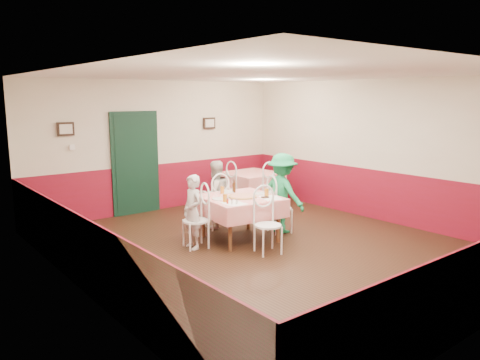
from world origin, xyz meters
TOP-DOWN VIEW (x-y plane):
  - floor at (0.00, 0.00)m, footprint 7.00×7.00m
  - ceiling at (0.00, 0.00)m, footprint 7.00×7.00m
  - back_wall at (0.00, 3.50)m, footprint 6.00×0.10m
  - left_wall at (-3.00, 0.00)m, footprint 0.10×7.00m
  - right_wall at (3.00, 0.00)m, footprint 0.10×7.00m
  - wainscot_back at (0.00, 3.48)m, footprint 6.00×0.03m
  - wainscot_left at (-2.98, 0.00)m, footprint 0.03×7.00m
  - wainscot_right at (2.98, 0.00)m, footprint 0.03×7.00m
  - door at (-0.60, 3.45)m, footprint 0.96×0.06m
  - picture_left at (-2.00, 3.45)m, footprint 0.32×0.03m
  - picture_right at (1.30, 3.45)m, footprint 0.32×0.03m
  - thermostat at (-1.90, 3.45)m, footprint 0.10×0.03m
  - main_table at (-0.05, 0.61)m, footprint 1.36×1.36m
  - second_table at (1.79, 2.49)m, footprint 1.13×1.13m
  - chair_left at (-0.89, 0.71)m, footprint 0.50×0.50m
  - chair_right at (0.79, 0.50)m, footprint 0.51×0.51m
  - chair_far at (0.05, 1.45)m, footprint 0.49×0.49m
  - chair_near at (-0.16, -0.24)m, footprint 0.52×0.52m
  - chair_second_a at (1.04, 2.49)m, footprint 0.43×0.43m
  - chair_second_b at (1.79, 1.74)m, footprint 0.43×0.43m
  - pizza at (-0.05, 0.54)m, footprint 0.53×0.53m
  - plate_left at (-0.45, 0.66)m, footprint 0.28×0.28m
  - plate_right at (0.36, 0.56)m, footprint 0.28×0.28m
  - plate_far at (-0.01, 1.04)m, footprint 0.28×0.28m
  - glass_a at (-0.51, 0.43)m, footprint 0.08×0.08m
  - glass_b at (0.33, 0.35)m, footprint 0.08×0.08m
  - glass_c at (-0.13, 1.02)m, footprint 0.08×0.08m
  - beer_bottle at (0.10, 0.96)m, footprint 0.06×0.06m
  - shaker_a at (-0.52, 0.22)m, footprint 0.04×0.04m
  - shaker_b at (-0.46, 0.18)m, footprint 0.04×0.04m
  - shaker_c at (-0.55, 0.30)m, footprint 0.04×0.04m
  - menu_left at (-0.46, 0.27)m, footprint 0.31×0.40m
  - menu_right at (0.30, 0.21)m, footprint 0.41×0.48m
  - wallet at (0.22, 0.26)m, footprint 0.12×0.10m
  - diner_left at (-0.94, 0.72)m, footprint 0.32×0.46m
  - diner_far at (0.06, 1.50)m, footprint 0.64×0.51m
  - diner_right at (0.84, 0.50)m, footprint 0.61×0.97m

SIDE VIEW (x-z plane):
  - floor at x=0.00m, z-range 0.00..0.00m
  - main_table at x=-0.05m, z-range -0.01..0.76m
  - second_table at x=1.79m, z-range -0.01..0.76m
  - chair_left at x=-0.89m, z-range 0.00..0.90m
  - chair_right at x=0.79m, z-range 0.00..0.90m
  - chair_far at x=0.05m, z-range 0.00..0.90m
  - chair_near at x=-0.16m, z-range 0.00..0.90m
  - chair_second_a at x=1.04m, z-range 0.00..0.90m
  - chair_second_b at x=1.79m, z-range 0.00..0.90m
  - wainscot_back at x=0.00m, z-range 0.00..1.00m
  - wainscot_left at x=-2.98m, z-range 0.00..1.00m
  - wainscot_right at x=2.98m, z-range 0.00..1.00m
  - diner_left at x=-0.94m, z-range 0.00..1.21m
  - diner_far at x=0.06m, z-range 0.00..1.28m
  - diner_right at x=0.84m, z-range 0.00..1.45m
  - menu_left at x=-0.46m, z-range 0.76..0.76m
  - menu_right at x=0.30m, z-range 0.76..0.76m
  - plate_left at x=-0.45m, z-range 0.76..0.77m
  - plate_right at x=0.36m, z-range 0.76..0.77m
  - plate_far at x=-0.01m, z-range 0.76..0.77m
  - wallet at x=0.22m, z-range 0.76..0.78m
  - pizza at x=-0.05m, z-range 0.76..0.79m
  - shaker_a at x=-0.52m, z-range 0.76..0.85m
  - shaker_b at x=-0.46m, z-range 0.76..0.85m
  - shaker_c at x=-0.55m, z-range 0.76..0.85m
  - glass_c at x=-0.13m, z-range 0.76..0.89m
  - glass_a at x=-0.51m, z-range 0.76..0.89m
  - glass_b at x=0.33m, z-range 0.76..0.89m
  - beer_bottle at x=0.10m, z-range 0.76..0.97m
  - door at x=-0.60m, z-range 0.00..2.10m
  - back_wall at x=0.00m, z-range 0.00..2.80m
  - left_wall at x=-3.00m, z-range 0.00..2.80m
  - right_wall at x=3.00m, z-range 0.00..2.80m
  - thermostat at x=-1.90m, z-range 1.45..1.55m
  - picture_left at x=-2.00m, z-range 1.72..1.98m
  - picture_right at x=1.30m, z-range 1.72..1.98m
  - ceiling at x=0.00m, z-range 2.80..2.80m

